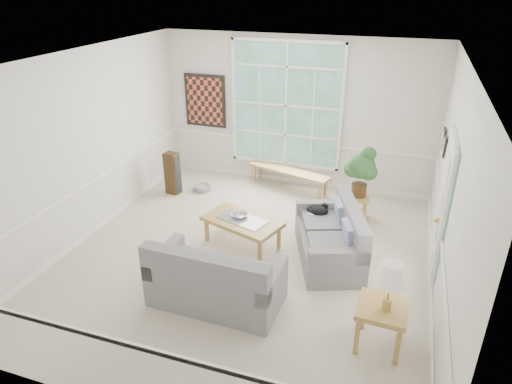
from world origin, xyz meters
The scene contains 24 objects.
floor centered at (0.00, 0.00, -0.01)m, with size 5.50×6.00×0.01m, color #BCAF9C.
ceiling centered at (0.00, 0.00, 3.00)m, with size 5.50×6.00×0.02m, color white.
wall_back centered at (0.00, 3.00, 1.50)m, with size 5.50×0.02×3.00m, color silver.
wall_front centered at (0.00, -3.00, 1.50)m, with size 5.50×0.02×3.00m, color silver.
wall_left centered at (-2.75, 0.00, 1.50)m, with size 0.02×6.00×3.00m, color silver.
wall_right centered at (2.75, 0.00, 1.50)m, with size 0.02×6.00×3.00m, color silver.
window_back centered at (-0.20, 2.96, 1.65)m, with size 2.30×0.08×2.40m, color white.
entry_door centered at (2.71, 0.60, 1.05)m, with size 0.08×0.90×2.10m, color white.
door_sidelight centered at (2.71, -0.03, 1.15)m, with size 0.08×0.26×1.90m, color white.
wall_art centered at (-1.95, 2.95, 1.60)m, with size 0.90×0.06×1.10m, color maroon.
wall_frame_near centered at (2.71, 1.75, 1.55)m, with size 0.04×0.26×0.32m, color black.
wall_frame_far centered at (2.71, 2.15, 1.55)m, with size 0.04×0.26×0.32m, color black.
loveseat_right centered at (1.21, 0.38, 0.44)m, with size 0.85×1.63×0.88m, color slate.
loveseat_front centered at (-0.01, -1.12, 0.46)m, with size 1.71×0.89×0.93m, color slate.
coffee_table centered at (-0.18, 0.33, 0.23)m, with size 1.24×0.68×0.46m, color #A47F41.
pewter_bowl centered at (-0.24, 0.39, 0.50)m, with size 0.31×0.31×0.08m, color #9D9DA2.
window_bench centered at (-0.02, 2.65, 0.20)m, with size 1.74×0.34×0.41m, color #A47F41.
end_table centered at (1.42, 1.79, 0.24)m, with size 0.48×0.48×0.48m, color #A47F41.
houseplant centered at (1.47, 1.77, 0.92)m, with size 0.52×0.52×0.89m, color #275127, non-canonical shape.
side_table centered at (2.12, -1.27, 0.29)m, with size 0.56×0.56×0.58m, color #A47F41.
table_lamp centered at (2.16, -1.31, 0.89)m, with size 0.36×0.36×0.62m, color white, non-canonical shape.
pet_bed centered at (-1.66, 2.00, 0.06)m, with size 0.37×0.37×0.11m, color gray.
floor_speaker centered at (-2.16, 1.71, 0.43)m, with size 0.27×0.21×0.85m, color #36230F.
cat centered at (0.92, 0.89, 0.53)m, with size 0.35×0.25×0.17m, color black.
Camera 1 is at (2.06, -5.63, 4.01)m, focal length 32.00 mm.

